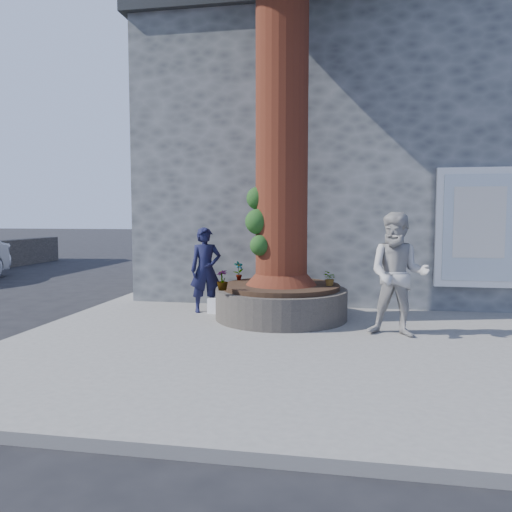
# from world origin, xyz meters

# --- Properties ---
(ground) EXTENTS (120.00, 120.00, 0.00)m
(ground) POSITION_xyz_m (0.00, 0.00, 0.00)
(ground) COLOR black
(ground) RESTS_ON ground
(pavement) EXTENTS (9.00, 8.00, 0.12)m
(pavement) POSITION_xyz_m (1.50, 1.00, 0.06)
(pavement) COLOR slate
(pavement) RESTS_ON ground
(yellow_line) EXTENTS (0.10, 30.00, 0.01)m
(yellow_line) POSITION_xyz_m (-3.05, 1.00, 0.00)
(yellow_line) COLOR yellow
(yellow_line) RESTS_ON ground
(stone_shop) EXTENTS (10.30, 8.30, 6.30)m
(stone_shop) POSITION_xyz_m (2.50, 7.20, 3.16)
(stone_shop) COLOR #4A4D4F
(stone_shop) RESTS_ON ground
(planter) EXTENTS (2.30, 2.30, 0.60)m
(planter) POSITION_xyz_m (0.80, 2.00, 0.41)
(planter) COLOR black
(planter) RESTS_ON pavement
(man) EXTENTS (0.68, 0.59, 1.58)m
(man) POSITION_xyz_m (-0.66, 2.33, 0.91)
(man) COLOR black
(man) RESTS_ON pavement
(woman) EXTENTS (1.02, 0.86, 1.86)m
(woman) POSITION_xyz_m (2.68, 1.01, 1.05)
(woman) COLOR #A3A09C
(woman) RESTS_ON pavement
(shopping_bag) EXTENTS (0.21, 0.14, 0.28)m
(shopping_bag) POSITION_xyz_m (-0.48, 2.20, 0.26)
(shopping_bag) COLOR white
(shopping_bag) RESTS_ON pavement
(plant_a) EXTENTS (0.23, 0.22, 0.36)m
(plant_a) POSITION_xyz_m (-0.05, 2.41, 0.90)
(plant_a) COLOR gray
(plant_a) RESTS_ON planter
(plant_b) EXTENTS (0.34, 0.33, 0.44)m
(plant_b) POSITION_xyz_m (0.69, 2.85, 0.94)
(plant_b) COLOR gray
(plant_b) RESTS_ON planter
(plant_c) EXTENTS (0.26, 0.26, 0.33)m
(plant_c) POSITION_xyz_m (-0.05, 1.15, 0.89)
(plant_c) COLOR gray
(plant_c) RESTS_ON planter
(plant_d) EXTENTS (0.30, 0.31, 0.26)m
(plant_d) POSITION_xyz_m (1.65, 1.95, 0.85)
(plant_d) COLOR gray
(plant_d) RESTS_ON planter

